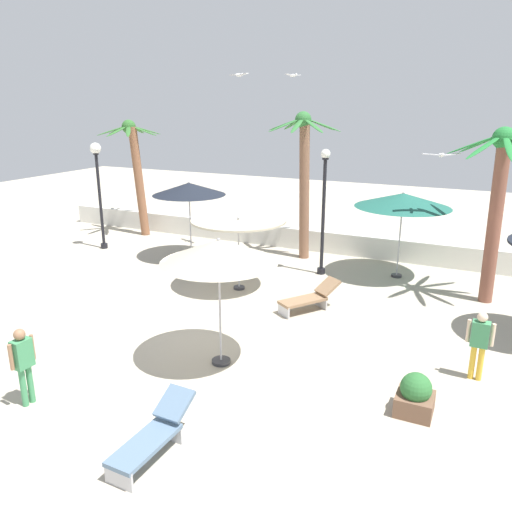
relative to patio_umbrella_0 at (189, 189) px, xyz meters
The scene contains 19 objects.
ground_plane 7.76m from the patio_umbrella_0, 55.59° to the right, with size 56.00×56.00×0.00m, color #B2A893.
boundary_wall 5.60m from the patio_umbrella_0, 36.59° to the left, with size 25.20×0.30×0.85m, color silver.
patio_umbrella_0 is the anchor object (origin of this frame).
patio_umbrella_1 7.70m from the patio_umbrella_0, ahead, with size 3.18×3.18×2.97m.
patio_umbrella_2 8.43m from the patio_umbrella_0, 53.07° to the right, with size 2.60×2.60×3.00m.
patio_umbrella_3 3.93m from the patio_umbrella_0, 34.57° to the right, with size 2.99×2.99×2.39m.
palm_tree_0 4.81m from the patio_umbrella_0, 151.70° to the left, with size 2.76×2.76×5.10m.
palm_tree_1 4.36m from the patio_umbrella_0, 27.44° to the left, with size 2.81×2.81×5.50m.
palm_tree_2 10.43m from the patio_umbrella_0, ahead, with size 3.00×3.00×5.16m.
lamp_post_0 5.15m from the patio_umbrella_0, ahead, with size 0.32×0.32×4.33m.
lamp_post_1 4.07m from the patio_umbrella_0, behind, with size 0.43×0.43×4.30m.
lounge_chair_0 6.94m from the patio_umbrella_0, 26.40° to the right, with size 1.52×1.85×0.83m.
lounge_chair_1 11.68m from the patio_umbrella_0, 60.85° to the right, with size 0.61×1.88×0.82m.
guest_0 10.26m from the patio_umbrella_0, 76.32° to the right, with size 0.26×0.56×1.63m.
guest_1 11.67m from the patio_umbrella_0, 25.61° to the right, with size 0.56×0.26×1.57m.
seagull_0 8.92m from the patio_umbrella_0, ahead, with size 1.06×0.53×0.14m.
seagull_1 4.64m from the patio_umbrella_0, 55.85° to the left, with size 0.95×0.50×0.14m.
seagull_2 6.88m from the patio_umbrella_0, 67.03° to the left, with size 0.40×1.00×0.14m.
planter 11.88m from the patio_umbrella_0, 36.12° to the right, with size 0.70×0.70×0.85m.
Camera 1 is at (6.16, -9.85, 5.76)m, focal length 35.39 mm.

